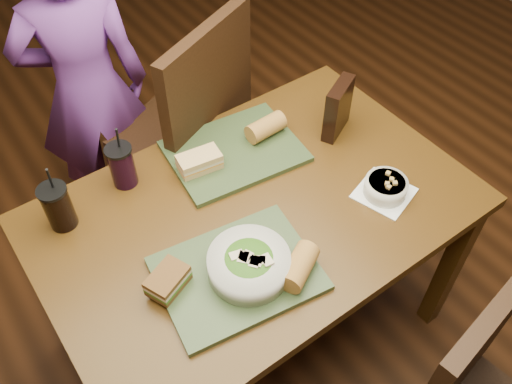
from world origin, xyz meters
TOP-DOWN VIEW (x-y plane):
  - ground at (0.00, 0.00)m, footprint 6.00×6.00m
  - dining_table at (0.00, 0.00)m, footprint 1.30×0.85m
  - chair_far at (0.12, 0.56)m, footprint 0.62×0.64m
  - diner at (-0.15, 0.92)m, footprint 0.57×0.45m
  - tray_near at (-0.18, -0.17)m, footprint 0.46×0.38m
  - tray_far at (0.08, 0.23)m, footprint 0.45×0.37m
  - salad_bowl at (-0.16, -0.18)m, footprint 0.22×0.22m
  - soup_bowl at (0.35, -0.19)m, footprint 0.20×0.20m
  - sandwich_near at (-0.36, -0.10)m, footprint 0.13×0.11m
  - sandwich_far at (-0.06, 0.23)m, footprint 0.14×0.09m
  - baguette_near at (-0.05, -0.27)m, footprint 0.15×0.12m
  - baguette_far at (0.21, 0.23)m, footprint 0.14×0.07m
  - cup_cola at (-0.49, 0.28)m, footprint 0.08×0.08m
  - cup_berry at (-0.27, 0.33)m, footprint 0.08×0.08m
  - chip_bag at (0.42, 0.12)m, footprint 0.15×0.11m

SIDE VIEW (x-z plane):
  - ground at x=0.00m, z-range 0.00..0.00m
  - chair_far at x=0.12m, z-range 0.06..1.16m
  - dining_table at x=0.00m, z-range 0.28..1.03m
  - diner at x=-0.15m, z-range 0.00..1.36m
  - tray_near at x=-0.18m, z-range 0.75..0.77m
  - tray_far at x=0.08m, z-range 0.75..0.77m
  - soup_bowl at x=0.35m, z-range 0.75..0.81m
  - sandwich_near at x=-0.36m, z-range 0.77..0.82m
  - sandwich_far at x=-0.06m, z-range 0.77..0.82m
  - baguette_far at x=0.21m, z-range 0.77..0.83m
  - baguette_near at x=-0.05m, z-range 0.77..0.84m
  - salad_bowl at x=-0.16m, z-range 0.77..0.84m
  - cup_berry at x=-0.27m, z-range 0.71..0.94m
  - cup_cola at x=-0.49m, z-range 0.71..0.94m
  - chip_bag at x=0.42m, z-range 0.75..0.94m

